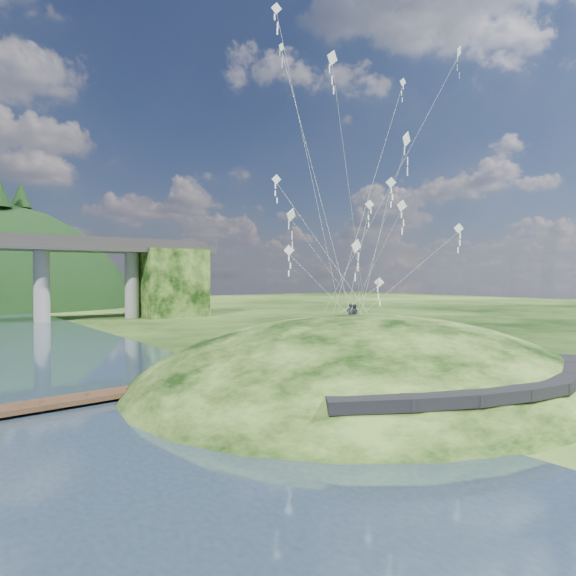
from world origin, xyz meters
TOP-DOWN VIEW (x-y plane):
  - ground at (0.00, 0.00)m, footprint 320.00×320.00m
  - grass_hill at (8.00, 2.00)m, footprint 36.00×32.00m
  - footpath at (7.46, -9.74)m, footprint 22.29×5.84m
  - wooden_dock at (-9.88, 7.94)m, footprint 12.63×3.12m
  - kite_flyers at (8.87, 4.22)m, footprint 0.99×1.15m
  - kite_swarm at (7.14, 1.70)m, footprint 18.27×16.13m

SIDE VIEW (x-z plane):
  - grass_hill at x=8.00m, z-range -8.00..5.00m
  - ground at x=0.00m, z-range 0.00..0.00m
  - wooden_dock at x=-9.88m, z-range -0.05..0.84m
  - footpath at x=7.46m, z-range 1.67..2.50m
  - kite_flyers at x=8.87m, z-range 4.89..6.61m
  - kite_swarm at x=7.14m, z-range 4.23..25.95m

